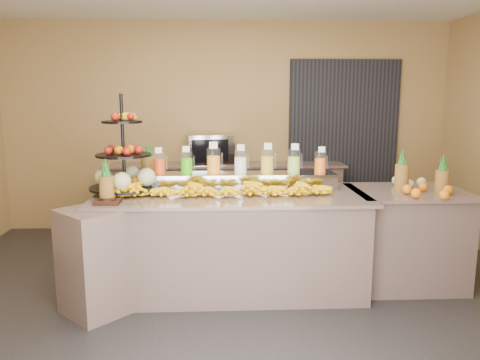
{
  "coord_description": "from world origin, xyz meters",
  "views": [
    {
      "loc": [
        -0.11,
        -3.9,
        1.83
      ],
      "look_at": [
        0.08,
        0.3,
        1.06
      ],
      "focal_mm": 35.0,
      "sensor_mm": 36.0,
      "label": 1
    }
  ],
  "objects": [
    {
      "name": "fruit_stand",
      "position": [
        -0.95,
        0.42,
        1.16
      ],
      "size": [
        0.82,
        0.82,
        0.91
      ],
      "rotation": [
        0.0,
        0.0,
        -0.32
      ],
      "color": "black",
      "rests_on": "buffet_counter"
    },
    {
      "name": "juice_pitcher_lemon",
      "position": [
        0.36,
        0.58,
        1.18
      ],
      "size": [
        0.13,
        0.13,
        0.31
      ],
      "color": "silver",
      "rests_on": "pitcher_tray"
    },
    {
      "name": "juice_pitcher_lime",
      "position": [
        0.62,
        0.58,
        1.18
      ],
      "size": [
        0.13,
        0.13,
        0.3
      ],
      "color": "silver",
      "rests_on": "pitcher_tray"
    },
    {
      "name": "buffet_counter",
      "position": [
        -0.12,
        0.26,
        0.47
      ],
      "size": [
        2.75,
        1.25,
        0.93
      ],
      "color": "gray",
      "rests_on": "ground"
    },
    {
      "name": "juice_pitcher_orange_c",
      "position": [
        0.88,
        0.58,
        1.17
      ],
      "size": [
        0.11,
        0.12,
        0.27
      ],
      "color": "silver",
      "rests_on": "pitcher_tray"
    },
    {
      "name": "juice_pitcher_milk",
      "position": [
        0.1,
        0.58,
        1.18
      ],
      "size": [
        0.12,
        0.13,
        0.3
      ],
      "color": "silver",
      "rests_on": "pitcher_tray"
    },
    {
      "name": "room_envelope",
      "position": [
        0.19,
        0.79,
        1.88
      ],
      "size": [
        6.04,
        5.02,
        2.82
      ],
      "color": "olive",
      "rests_on": "ground"
    },
    {
      "name": "right_fruit_pile",
      "position": [
        1.78,
        0.25,
        1.01
      ],
      "size": [
        0.47,
        0.45,
        0.25
      ],
      "color": "brown",
      "rests_on": "right_counter"
    },
    {
      "name": "right_counter",
      "position": [
        1.7,
        0.4,
        0.47
      ],
      "size": [
        1.08,
        0.88,
        0.93
      ],
      "color": "gray",
      "rests_on": "ground"
    },
    {
      "name": "back_ledge",
      "position": [
        0.0,
        2.25,
        0.47
      ],
      "size": [
        3.1,
        0.55,
        0.93
      ],
      "color": "gray",
      "rests_on": "ground"
    },
    {
      "name": "pineapple_left_b",
      "position": [
        -0.81,
        0.76,
        1.1
      ],
      "size": [
        0.16,
        0.16,
        0.45
      ],
      "rotation": [
        0.0,
        0.0,
        0.25
      ],
      "color": "brown",
      "rests_on": "buffet_counter"
    },
    {
      "name": "juice_pitcher_orange_a",
      "position": [
        -0.68,
        0.58,
        1.17
      ],
      "size": [
        0.11,
        0.12,
        0.27
      ],
      "color": "silver",
      "rests_on": "pitcher_tray"
    },
    {
      "name": "pineapple_left_a",
      "position": [
        -1.08,
        0.09,
        1.07
      ],
      "size": [
        0.13,
        0.13,
        0.37
      ],
      "rotation": [
        0.0,
        0.0,
        -0.22
      ],
      "color": "brown",
      "rests_on": "buffet_counter"
    },
    {
      "name": "oven_warmer",
      "position": [
        -0.22,
        2.25,
        1.13
      ],
      "size": [
        0.64,
        0.49,
        0.39
      ],
      "primitive_type": "cube",
      "rotation": [
        0.0,
        0.0,
        0.13
      ],
      "color": "gray",
      "rests_on": "back_ledge"
    },
    {
      "name": "banana_heap",
      "position": [
        -0.12,
        0.28,
        1.0
      ],
      "size": [
        2.07,
        0.19,
        0.17
      ],
      "color": "#F0B00C",
      "rests_on": "buffet_counter"
    },
    {
      "name": "juice_pitcher_green",
      "position": [
        -0.42,
        0.58,
        1.18
      ],
      "size": [
        0.12,
        0.12,
        0.28
      ],
      "color": "silver",
      "rests_on": "pitcher_tray"
    },
    {
      "name": "condiment_caddy",
      "position": [
        -1.05,
        -0.03,
        0.95
      ],
      "size": [
        0.21,
        0.16,
        0.03
      ],
      "primitive_type": "cube",
      "rotation": [
        0.0,
        0.0,
        -0.04
      ],
      "color": "black",
      "rests_on": "buffet_counter"
    },
    {
      "name": "pitcher_tray",
      "position": [
        0.1,
        0.58,
        1.01
      ],
      "size": [
        1.85,
        0.3,
        0.15
      ],
      "primitive_type": "cube",
      "color": "gray",
      "rests_on": "buffet_counter"
    },
    {
      "name": "ground",
      "position": [
        0.0,
        0.0,
        0.0
      ],
      "size": [
        6.0,
        6.0,
        0.0
      ],
      "primitive_type": "plane",
      "color": "black",
      "rests_on": "ground"
    },
    {
      "name": "juice_pitcher_orange_b",
      "position": [
        -0.16,
        0.58,
        1.19
      ],
      "size": [
        0.13,
        0.14,
        0.32
      ],
      "color": "silver",
      "rests_on": "pitcher_tray"
    }
  ]
}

